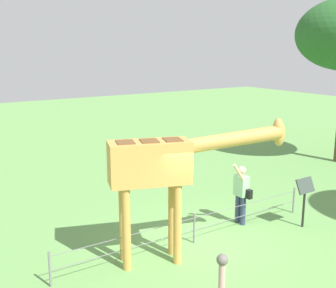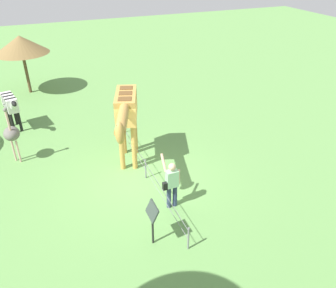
% 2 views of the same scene
% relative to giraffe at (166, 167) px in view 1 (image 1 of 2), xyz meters
% --- Properties ---
extents(ground_plane, '(60.00, 60.00, 0.00)m').
position_rel_giraffe_xyz_m(ground_plane, '(1.00, 0.13, -2.13)').
color(ground_plane, '#60934C').
extents(giraffe, '(3.91, 1.73, 3.08)m').
position_rel_giraffe_xyz_m(giraffe, '(0.00, 0.00, 0.00)').
color(giraffe, '#C69347').
rests_on(giraffe, ground_plane).
extents(visitor, '(0.58, 0.58, 1.75)m').
position_rel_giraffe_xyz_m(visitor, '(2.72, 0.56, -1.23)').
color(visitor, navy).
rests_on(visitor, ground_plane).
extents(info_sign, '(0.56, 0.21, 1.32)m').
position_rel_giraffe_xyz_m(info_sign, '(3.94, -0.49, -1.18)').
color(info_sign, black).
rests_on(info_sign, ground_plane).
extents(wire_fence, '(7.05, 0.05, 0.75)m').
position_rel_giraffe_xyz_m(wire_fence, '(1.00, 0.30, -1.72)').
color(wire_fence, slate).
rests_on(wire_fence, ground_plane).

